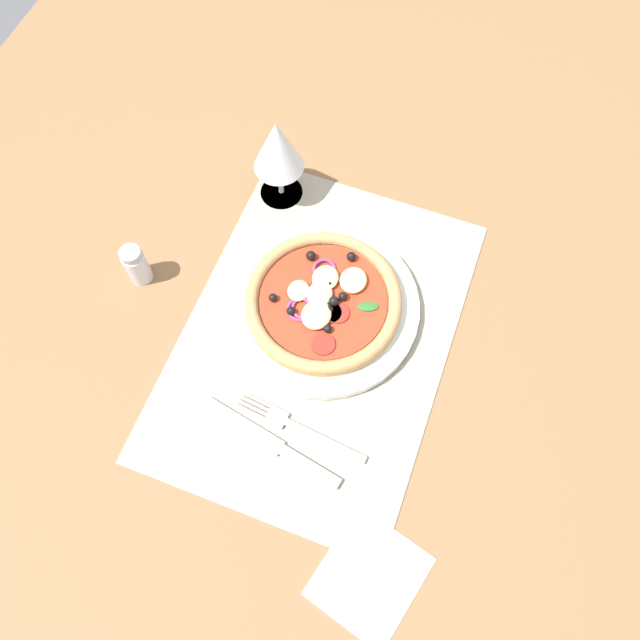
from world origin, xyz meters
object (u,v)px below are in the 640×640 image
knife (269,442)px  pepper_shaker (135,268)px  plate (323,307)px  pizza (323,300)px  fork (293,425)px  napkin (369,576)px  wine_glass (277,147)px

knife → pepper_shaker: 30.29cm
plate → pizza: 1.87cm
pizza → fork: pizza is taller
pizza → napkin: size_ratio=1.76×
fork → pepper_shaker: bearing=-17.9°
wine_glass → pizza: bearing=-141.9°
plate → knife: bearing=-179.8°
pizza → wine_glass: wine_glass is taller
napkin → knife: bearing=58.4°
knife → pepper_shaker: pepper_shaker is taller
napkin → pepper_shaker: size_ratio=1.80×
wine_glass → plate: bearing=-141.9°
knife → wine_glass: (36.10, 12.86, 9.64)cm
fork → knife: 3.70cm
pizza → plate: bearing=-161.9°
knife → pepper_shaker: bearing=-20.0°
napkin → pizza: bearing=29.3°
plate → pizza: pizza is taller
plate → fork: size_ratio=1.45×
pizza → wine_glass: bearing=38.1°
knife → plate: bearing=-79.3°
knife → wine_glass: size_ratio=1.34×
knife → pepper_shaker: size_ratio=2.98×
pizza → pepper_shaker: pepper_shaker is taller
pizza → knife: pizza is taller
knife → napkin: 19.76cm
knife → napkin: bearing=158.9°
pepper_shaker → wine_glass: bearing=-32.3°
plate → napkin: size_ratio=2.18×
plate → pizza: bearing=18.1°
fork → napkin: size_ratio=1.50×
knife → pepper_shaker: (15.33, 26.00, 2.60)cm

